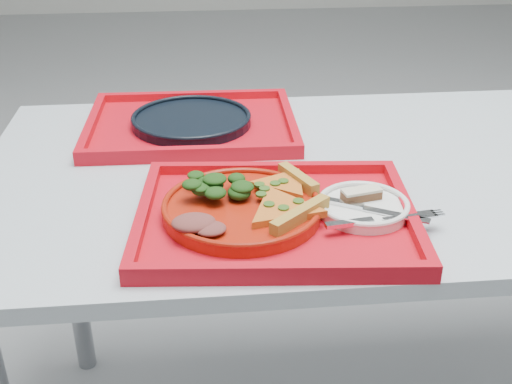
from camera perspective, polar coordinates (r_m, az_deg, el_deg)
table at (r=1.32m, az=11.64°, el=-0.31°), size 1.60×0.80×0.75m
tray_main at (r=1.05m, az=1.78°, el=-2.46°), size 0.48×0.39×0.01m
tray_far at (r=1.42m, az=-5.73°, el=5.77°), size 0.46×0.36×0.01m
dinner_plate at (r=1.05m, az=-1.26°, el=-1.63°), size 0.26×0.26×0.02m
side_plate at (r=1.07m, az=9.49°, el=-1.45°), size 0.15×0.15×0.01m
navy_plate at (r=1.42m, az=-5.76°, el=6.30°), size 0.26×0.26×0.02m
pizza_slice_a at (r=1.02m, az=2.39°, el=-1.33°), size 0.19×0.19×0.02m
pizza_slice_b at (r=1.10m, az=2.49°, el=0.86°), size 0.15×0.14×0.02m
salad_heap at (r=1.08m, az=-3.44°, el=1.07°), size 0.10×0.09×0.05m
meat_portion at (r=0.98m, az=-5.56°, el=-2.74°), size 0.07×0.05×0.02m
dessert_bar at (r=1.08m, az=9.35°, el=-0.18°), size 0.07×0.04×0.02m
knife at (r=1.05m, az=10.32°, el=-1.51°), size 0.17×0.10×0.01m
fork at (r=1.03m, az=11.11°, el=-2.38°), size 0.19×0.05×0.01m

